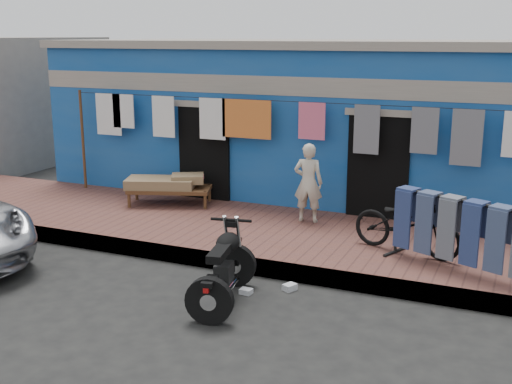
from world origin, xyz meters
name	(u,v)px	position (x,y,z in m)	size (l,w,h in m)	color
ground	(194,313)	(0.00, 0.00, 0.00)	(80.00, 80.00, 0.00)	black
sidewalk	(279,238)	(0.00, 3.00, 0.12)	(28.00, 3.00, 0.25)	brown
curb	(244,265)	(0.00, 1.55, 0.12)	(28.00, 0.10, 0.25)	gray
building	(346,118)	(0.00, 6.99, 1.69)	(12.20, 5.20, 3.36)	#114898
clothesline	(280,127)	(-0.50, 4.25, 1.82)	(10.06, 0.06, 2.10)	brown
seated_person	(308,183)	(0.25, 3.73, 0.95)	(0.51, 0.34, 1.40)	beige
bicycle	(407,218)	(2.17, 2.72, 0.80)	(0.60, 1.70, 1.10)	black
motorcycle	(223,266)	(0.21, 0.43, 0.52)	(0.87, 1.69, 1.04)	black
charpoy	(170,190)	(-2.61, 3.78, 0.53)	(1.83, 1.30, 0.56)	brown
jeans_rack	(462,234)	(3.01, 2.23, 0.79)	(2.25, 1.29, 1.08)	black
litter_a	(246,291)	(0.35, 0.84, 0.04)	(0.16, 0.13, 0.07)	silver
litter_b	(290,287)	(0.86, 1.20, 0.04)	(0.18, 0.13, 0.09)	silver
litter_c	(208,295)	(-0.07, 0.52, 0.04)	(0.18, 0.14, 0.07)	silver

